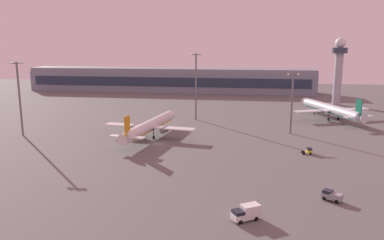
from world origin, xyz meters
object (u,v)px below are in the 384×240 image
airplane_mid_apron (331,110)px  catering_truck (247,213)px  control_tower (339,66)px  baggage_tractor (332,196)px  apron_light_central (292,99)px  airplane_near_gate (150,126)px  apron_light_west (19,94)px  apron_light_east (196,83)px  pushback_tug (309,151)px

airplane_mid_apron → catering_truck: size_ratio=7.26×
control_tower → baggage_tractor: control_tower is taller
baggage_tractor → apron_light_central: size_ratio=0.20×
catering_truck → apron_light_central: size_ratio=0.26×
control_tower → airplane_near_gate: size_ratio=0.83×
apron_light_west → apron_light_central: size_ratio=1.18×
catering_truck → apron_light_west: size_ratio=0.22×
apron_light_east → pushback_tug: bearing=-48.8°
airplane_near_gate → catering_truck: (35.28, -61.02, -2.69)m
control_tower → apron_light_east: size_ratio=1.24×
airplane_mid_apron → apron_light_east: (-60.16, -9.72, 12.18)m
airplane_mid_apron → apron_light_east: size_ratio=1.49×
apron_light_central → control_tower: bearing=66.3°
pushback_tug → apron_light_west: apron_light_west is taller
baggage_tractor → pushback_tug: size_ratio=1.39×
baggage_tractor → apron_light_east: apron_light_east is taller
catering_truck → apron_light_west: 101.79m
airplane_mid_apron → apron_light_east: 62.15m
airplane_near_gate → apron_light_central: apron_light_central is taller
control_tower → apron_light_west: control_tower is taller
control_tower → airplane_mid_apron: 48.04m
airplane_mid_apron → apron_light_central: (-20.92, -30.73, 8.91)m
baggage_tractor → apron_light_west: bearing=98.3°
catering_truck → apron_light_central: apron_light_central is taller
pushback_tug → apron_light_west: bearing=-102.1°
baggage_tractor → catering_truck: (-18.38, -12.06, 0.40)m
baggage_tractor → airplane_near_gate: bearing=79.9°
catering_truck → control_tower: bearing=-49.5°
airplane_near_gate → apron_light_central: bearing=23.5°
apron_light_west → apron_light_east: 71.28m
pushback_tug → catering_truck: catering_truck is taller
baggage_tractor → apron_light_central: (-2.28, 62.68, 12.18)m
catering_truck → apron_light_central: (16.11, 74.73, 11.78)m
pushback_tug → apron_light_east: 65.65m
airplane_near_gate → apron_light_west: size_ratio=1.61×
catering_truck → airplane_mid_apron: bearing=-50.8°
baggage_tractor → apron_light_west: apron_light_west is taller
apron_light_west → control_tower: bearing=34.9°
airplane_mid_apron → baggage_tractor: 95.31m
baggage_tractor → pushback_tug: baggage_tractor is taller
control_tower → apron_light_central: size_ratio=1.59×
pushback_tug → catering_truck: bearing=-28.3°
control_tower → apron_light_west: 160.63m
pushback_tug → airplane_near_gate: bearing=-110.6°
airplane_near_gate → apron_light_east: apron_light_east is taller
airplane_mid_apron → apron_light_west: size_ratio=1.61×
catering_truck → apron_light_east: 99.65m
apron_light_east → apron_light_west: bearing=-147.2°
baggage_tractor → pushback_tug: bearing=31.6°
baggage_tractor → catering_truck: catering_truck is taller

